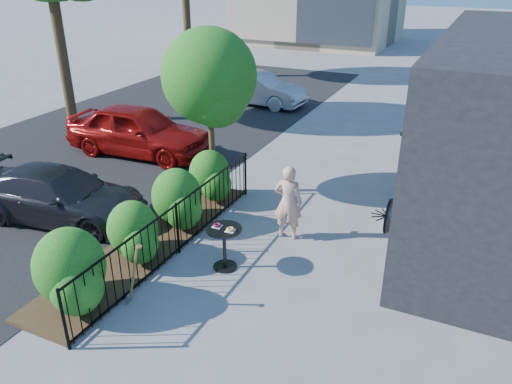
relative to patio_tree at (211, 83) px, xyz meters
The scene contains 12 objects.
ground 4.50m from the patio_tree, 50.96° to the right, with size 120.00×120.00×0.00m, color gray.
fence 3.61m from the patio_tree, 75.06° to the right, with size 0.05×6.05×1.10m.
planting_bed 3.88m from the patio_tree, 89.26° to the right, with size 1.30×6.00×0.08m, color #382616.
shrubs 3.37m from the patio_tree, 87.08° to the right, with size 1.10×5.60×1.24m.
patio_tree is the anchor object (origin of this frame).
street 5.51m from the patio_tree, behind, with size 9.00×30.00×0.01m, color black.
cafe_table 4.00m from the patio_tree, 57.35° to the right, with size 0.67×0.67×0.90m.
woman 3.38m from the patio_tree, 27.10° to the right, with size 0.59×0.39×1.61m, color #D7A58B.
shovel 5.08m from the patio_tree, 77.57° to the right, with size 0.42×0.16×1.25m.
car_red 4.20m from the patio_tree, 156.71° to the left, with size 1.74×4.33×1.48m, color #980F0C.
car_silver 8.65m from the patio_tree, 107.67° to the left, with size 1.34×3.86×1.27m, color #A3A3A8.
car_darkgrey 4.20m from the patio_tree, 132.52° to the right, with size 1.63×4.01×1.16m, color black.
Camera 1 is at (3.50, -7.04, 5.34)m, focal length 35.00 mm.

